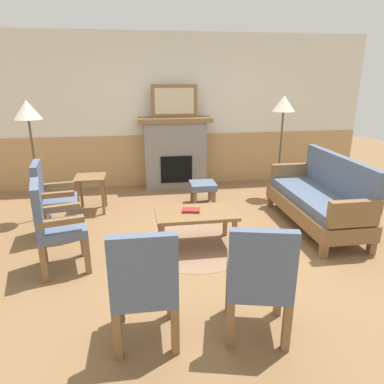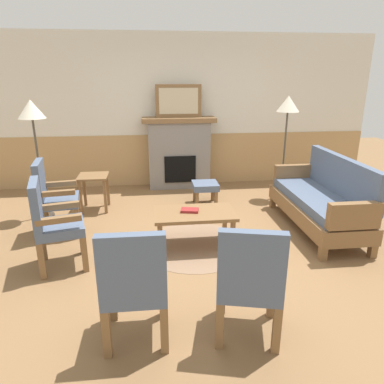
% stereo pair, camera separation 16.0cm
% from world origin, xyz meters
% --- Properties ---
extents(ground_plane, '(14.00, 14.00, 0.00)m').
position_xyz_m(ground_plane, '(0.00, 0.00, 0.00)').
color(ground_plane, olive).
extents(wall_back, '(7.20, 0.14, 2.70)m').
position_xyz_m(wall_back, '(0.00, 2.60, 1.31)').
color(wall_back, silver).
rests_on(wall_back, ground_plane).
extents(fireplace, '(1.30, 0.44, 1.28)m').
position_xyz_m(fireplace, '(0.00, 2.35, 0.65)').
color(fireplace, gray).
rests_on(fireplace, ground_plane).
extents(framed_picture, '(0.80, 0.04, 0.56)m').
position_xyz_m(framed_picture, '(0.00, 2.35, 1.56)').
color(framed_picture, brown).
rests_on(framed_picture, fireplace).
extents(couch, '(0.70, 1.80, 0.98)m').
position_xyz_m(couch, '(1.72, 0.24, 0.40)').
color(couch, brown).
rests_on(couch, ground_plane).
extents(coffee_table, '(0.96, 0.56, 0.44)m').
position_xyz_m(coffee_table, '(-0.02, -0.07, 0.39)').
color(coffee_table, brown).
rests_on(coffee_table, ground_plane).
extents(round_rug, '(1.35, 1.35, 0.01)m').
position_xyz_m(round_rug, '(-0.02, -0.07, 0.00)').
color(round_rug, '#896B51').
rests_on(round_rug, ground_plane).
extents(book_on_table, '(0.23, 0.18, 0.03)m').
position_xyz_m(book_on_table, '(-0.07, -0.05, 0.46)').
color(book_on_table, maroon).
rests_on(book_on_table, coffee_table).
extents(footstool, '(0.40, 0.40, 0.36)m').
position_xyz_m(footstool, '(0.33, 1.35, 0.28)').
color(footstool, brown).
rests_on(footstool, ground_plane).
extents(armchair_near_fireplace, '(0.55, 0.55, 0.98)m').
position_xyz_m(armchair_near_fireplace, '(-1.78, 0.48, 0.54)').
color(armchair_near_fireplace, brown).
rests_on(armchair_near_fireplace, ground_plane).
extents(armchair_by_window_left, '(0.58, 0.58, 0.98)m').
position_xyz_m(armchair_by_window_left, '(-1.57, -0.39, 0.54)').
color(armchair_by_window_left, brown).
rests_on(armchair_by_window_left, ground_plane).
extents(armchair_front_left, '(0.58, 0.58, 0.98)m').
position_xyz_m(armchair_front_left, '(0.20, -1.69, 0.54)').
color(armchair_front_left, brown).
rests_on(armchair_front_left, ground_plane).
extents(armchair_front_center, '(0.49, 0.49, 0.98)m').
position_xyz_m(armchair_front_center, '(-0.67, -1.64, 0.54)').
color(armchair_front_center, brown).
rests_on(armchair_front_center, ground_plane).
extents(side_table, '(0.44, 0.44, 0.55)m').
position_xyz_m(side_table, '(-1.39, 1.32, 0.43)').
color(side_table, brown).
rests_on(side_table, ground_plane).
extents(floor_lamp_by_couch, '(0.36, 0.36, 1.68)m').
position_xyz_m(floor_lamp_by_couch, '(1.69, 1.59, 1.45)').
color(floor_lamp_by_couch, '#332D28').
rests_on(floor_lamp_by_couch, ground_plane).
extents(floor_lamp_by_chairs, '(0.36, 0.36, 1.68)m').
position_xyz_m(floor_lamp_by_chairs, '(-2.09, 1.11, 1.45)').
color(floor_lamp_by_chairs, '#332D28').
rests_on(floor_lamp_by_chairs, ground_plane).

